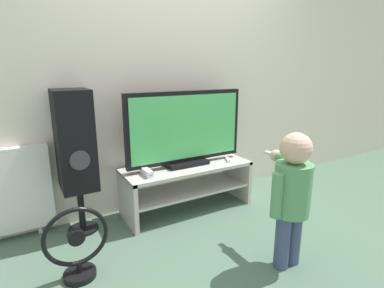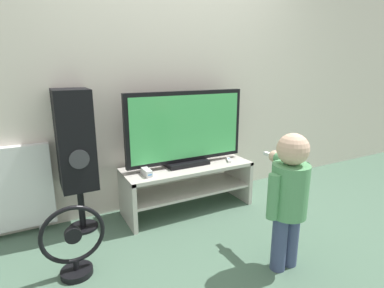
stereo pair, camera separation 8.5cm
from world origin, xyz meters
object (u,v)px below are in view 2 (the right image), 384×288
Objects in this scene: child at (288,191)px; television at (186,130)px; speaker_tower at (75,142)px; game_console at (146,172)px; floor_fan at (74,245)px; remote_primary at (229,160)px.

television is at bearing 99.23° from child.
child is at bearing -45.82° from speaker_tower.
game_console is 0.35× the size of floor_fan.
floor_fan is (-1.49, -0.43, -0.22)m from remote_primary.
game_console reaches higher than remote_primary.
floor_fan is (-0.13, -0.59, -0.53)m from speaker_tower.
speaker_tower reaches higher than game_console.
television is 0.53m from game_console.
television is at bearing 25.95° from floor_fan.
game_console is at bearing 179.65° from remote_primary.
child is (0.18, -1.08, -0.22)m from television.
television is 1.23× the size of child.
speaker_tower is (-1.12, 1.15, 0.20)m from child.
child is 1.62m from speaker_tower.
television is 2.34× the size of floor_fan.
game_console is at bearing -16.53° from speaker_tower.
television is 0.98× the size of speaker_tower.
speaker_tower is 2.38× the size of floor_fan.
remote_primary is 0.11× the size of speaker_tower.
remote_primary is (0.84, -0.01, -0.02)m from game_console.
game_console is 0.15× the size of speaker_tower.
remote_primary is (0.41, -0.09, -0.32)m from television.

